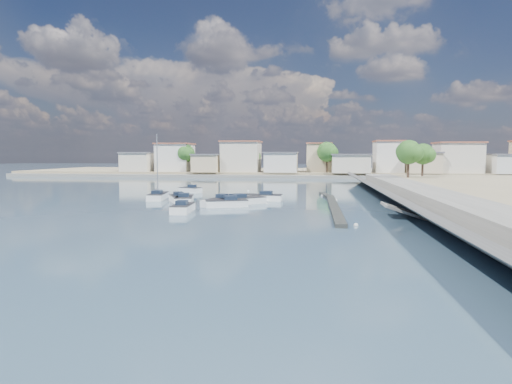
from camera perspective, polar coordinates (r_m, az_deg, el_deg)
ground at (r=78.61m, az=4.27°, el=0.59°), size 400.00×400.00×0.00m
seawall_walkway at (r=53.31m, az=22.69°, el=-0.91°), size 5.00×90.00×1.80m
breakwater at (r=51.31m, az=10.14°, el=-1.63°), size 2.00×31.02×0.35m
far_shore_land at (r=130.43m, az=5.66°, el=2.63°), size 160.00×40.00×1.40m
far_shore_quay at (r=109.49m, az=5.26°, el=2.03°), size 160.00×2.50×0.80m
far_town at (r=115.32m, az=10.75°, el=4.37°), size 113.01×12.80×8.35m
shore_trees at (r=106.42m, az=9.72°, el=5.03°), size 74.56×38.32×7.92m
motorboat_a at (r=45.88m, az=-9.66°, el=-2.15°), size 2.18×5.16×1.48m
motorboat_b at (r=52.70m, az=-4.25°, el=-1.17°), size 2.78×5.02×1.48m
motorboat_c at (r=56.26m, az=0.56°, el=-0.76°), size 5.86×2.34×1.48m
motorboat_d at (r=49.59m, az=-4.30°, el=-1.56°), size 5.49×3.54×1.48m
motorboat_e at (r=54.59m, az=-9.51°, el=-1.01°), size 3.15×5.86×1.48m
motorboat_f at (r=69.03m, az=-8.87°, el=0.24°), size 4.13×2.86×1.48m
motorboat_g at (r=55.01m, az=-10.18°, el=-0.97°), size 3.93×5.33×1.48m
motorboat_h at (r=52.52m, az=-1.60°, el=-1.18°), size 5.90×5.58×1.48m
sailboat at (r=59.65m, az=-12.89°, el=-0.53°), size 2.90×6.51×9.00m
mooring_buoys at (r=53.63m, az=6.49°, el=-1.43°), size 14.69×33.19×0.39m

